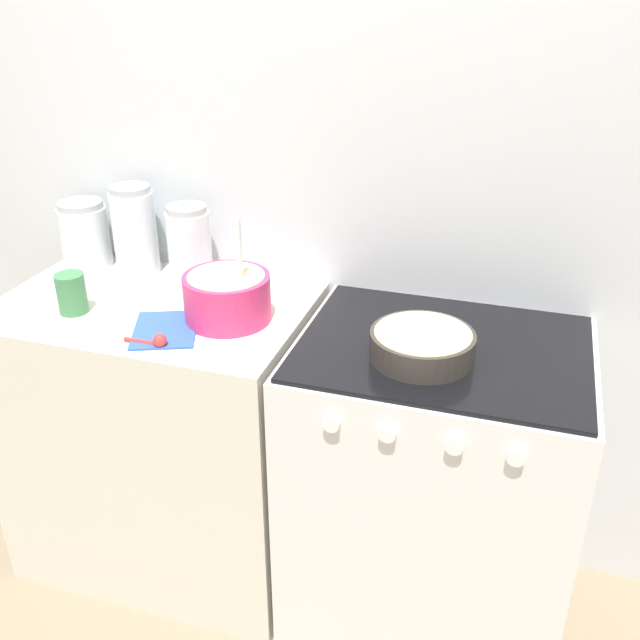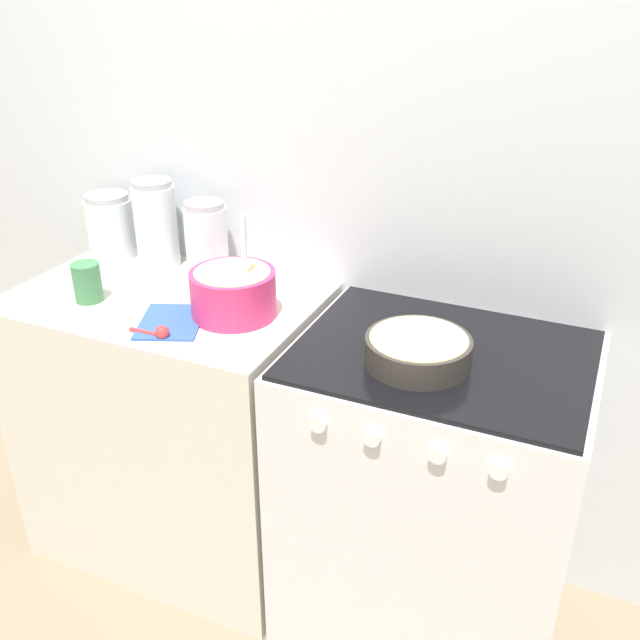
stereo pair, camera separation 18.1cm
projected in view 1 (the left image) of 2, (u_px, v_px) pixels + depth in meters
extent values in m
cube|color=silver|center=(333.00, 184.00, 2.03)|extent=(4.75, 0.05, 2.40)
cube|color=silver|center=(167.00, 434.00, 2.22)|extent=(0.88, 0.58, 0.90)
cube|color=silver|center=(431.00, 488.00, 2.00)|extent=(0.75, 0.58, 0.89)
cube|color=black|center=(444.00, 348.00, 1.80)|extent=(0.72, 0.56, 0.01)
cylinder|color=white|center=(331.00, 424.00, 1.63)|extent=(0.04, 0.02, 0.04)
cylinder|color=white|center=(387.00, 434.00, 1.59)|extent=(0.04, 0.02, 0.04)
cylinder|color=white|center=(454.00, 446.00, 1.55)|extent=(0.04, 0.02, 0.04)
cylinder|color=white|center=(516.00, 457.00, 1.52)|extent=(0.04, 0.02, 0.04)
cylinder|color=#E0336B|center=(227.00, 298.00, 1.90)|extent=(0.23, 0.23, 0.13)
cylinder|color=#EFDB8C|center=(227.00, 287.00, 1.88)|extent=(0.20, 0.20, 0.07)
cylinder|color=white|center=(240.00, 268.00, 1.85)|extent=(0.02, 0.02, 0.27)
cylinder|color=#38332D|center=(422.00, 346.00, 1.72)|extent=(0.26, 0.26, 0.07)
cylinder|color=#EFDB8C|center=(422.00, 343.00, 1.72)|extent=(0.23, 0.23, 0.06)
cylinder|color=silver|center=(85.00, 237.00, 2.23)|extent=(0.15, 0.15, 0.19)
cylinder|color=silver|center=(87.00, 248.00, 2.24)|extent=(0.13, 0.13, 0.11)
cylinder|color=#B2B2B7|center=(80.00, 205.00, 2.18)|extent=(0.14, 0.14, 0.02)
cylinder|color=silver|center=(135.00, 233.00, 2.16)|extent=(0.13, 0.13, 0.25)
cylinder|color=tan|center=(137.00, 249.00, 2.19)|extent=(0.12, 0.12, 0.15)
cylinder|color=#B2B2B7|center=(130.00, 189.00, 2.10)|extent=(0.12, 0.12, 0.02)
cylinder|color=silver|center=(190.00, 246.00, 2.13)|extent=(0.13, 0.13, 0.21)
cylinder|color=white|center=(191.00, 259.00, 2.15)|extent=(0.11, 0.11, 0.13)
cylinder|color=#B2B2B7|center=(186.00, 209.00, 2.07)|extent=(0.12, 0.12, 0.02)
cylinder|color=#3F7F4C|center=(72.00, 293.00, 1.94)|extent=(0.08, 0.08, 0.11)
cube|color=#3359B2|center=(165.00, 330.00, 1.86)|extent=(0.23, 0.26, 0.01)
cylinder|color=red|center=(141.00, 342.00, 1.80)|extent=(0.09, 0.01, 0.01)
sphere|color=red|center=(160.00, 341.00, 1.78)|extent=(0.04, 0.04, 0.04)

